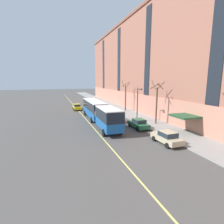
{
  "coord_description": "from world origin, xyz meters",
  "views": [
    {
      "loc": [
        -7.59,
        -24.96,
        7.6
      ],
      "look_at": [
        2.57,
        4.96,
        1.8
      ],
      "focal_mm": 28.0,
      "sensor_mm": 36.0,
      "label": 1
    }
  ],
  "objects_px": {
    "parked_car_champagne_3": "(167,137)",
    "parked_car_green_2": "(138,124)",
    "parked_car_red_1": "(102,105)",
    "street_tree_mid_block": "(157,102)",
    "city_bus": "(99,111)",
    "taxi_cab": "(77,107)",
    "street_lamp": "(138,101)",
    "street_tree_far_uptown": "(125,96)",
    "fire_hydrant": "(168,133)"
  },
  "relations": [
    {
      "from": "street_tree_far_uptown",
      "to": "parked_car_champagne_3",
      "type": "bearing_deg",
      "value": -100.22
    },
    {
      "from": "city_bus",
      "to": "parked_car_green_2",
      "type": "xyz_separation_m",
      "value": [
        5.01,
        -5.81,
        -1.3
      ]
    },
    {
      "from": "parked_car_red_1",
      "to": "parked_car_champagne_3",
      "type": "relative_size",
      "value": 1.08
    },
    {
      "from": "parked_car_champagne_3",
      "to": "parked_car_green_2",
      "type": "bearing_deg",
      "value": 90.87
    },
    {
      "from": "parked_car_green_2",
      "to": "street_tree_mid_block",
      "type": "height_order",
      "value": "street_tree_mid_block"
    },
    {
      "from": "taxi_cab",
      "to": "fire_hydrant",
      "type": "distance_m",
      "value": 27.35
    },
    {
      "from": "taxi_cab",
      "to": "fire_hydrant",
      "type": "relative_size",
      "value": 5.87
    },
    {
      "from": "city_bus",
      "to": "fire_hydrant",
      "type": "relative_size",
      "value": 25.77
    },
    {
      "from": "city_bus",
      "to": "street_tree_far_uptown",
      "type": "xyz_separation_m",
      "value": [
        9.11,
        9.14,
        1.66
      ]
    },
    {
      "from": "street_lamp",
      "to": "fire_hydrant",
      "type": "relative_size",
      "value": 8.35
    },
    {
      "from": "city_bus",
      "to": "fire_hydrant",
      "type": "bearing_deg",
      "value": -58.2
    },
    {
      "from": "city_bus",
      "to": "taxi_cab",
      "type": "height_order",
      "value": "city_bus"
    },
    {
      "from": "parked_car_champagne_3",
      "to": "taxi_cab",
      "type": "relative_size",
      "value": 1.01
    },
    {
      "from": "parked_car_red_1",
      "to": "street_lamp",
      "type": "height_order",
      "value": "street_lamp"
    },
    {
      "from": "parked_car_green_2",
      "to": "street_tree_mid_block",
      "type": "distance_m",
      "value": 5.38
    },
    {
      "from": "street_lamp",
      "to": "parked_car_green_2",
      "type": "bearing_deg",
      "value": -115.21
    },
    {
      "from": "parked_car_red_1",
      "to": "parked_car_green_2",
      "type": "height_order",
      "value": "same"
    },
    {
      "from": "street_lamp",
      "to": "fire_hydrant",
      "type": "distance_m",
      "value": 9.67
    },
    {
      "from": "city_bus",
      "to": "parked_car_red_1",
      "type": "relative_size",
      "value": 4.0
    },
    {
      "from": "parked_car_red_1",
      "to": "parked_car_green_2",
      "type": "distance_m",
      "value": 21.37
    },
    {
      "from": "taxi_cab",
      "to": "street_tree_mid_block",
      "type": "distance_m",
      "value": 22.5
    },
    {
      "from": "street_tree_mid_block",
      "to": "street_tree_far_uptown",
      "type": "height_order",
      "value": "street_tree_far_uptown"
    },
    {
      "from": "parked_car_red_1",
      "to": "street_tree_mid_block",
      "type": "bearing_deg",
      "value": -78.26
    },
    {
      "from": "parked_car_red_1",
      "to": "street_tree_far_uptown",
      "type": "height_order",
      "value": "street_tree_far_uptown"
    },
    {
      "from": "city_bus",
      "to": "parked_car_champagne_3",
      "type": "xyz_separation_m",
      "value": [
        5.12,
        -12.99,
        -1.3
      ]
    },
    {
      "from": "city_bus",
      "to": "taxi_cab",
      "type": "xyz_separation_m",
      "value": [
        -1.9,
        15.02,
        -1.3
      ]
    },
    {
      "from": "taxi_cab",
      "to": "street_lamp",
      "type": "height_order",
      "value": "street_lamp"
    },
    {
      "from": "street_tree_far_uptown",
      "to": "street_lamp",
      "type": "height_order",
      "value": "street_tree_far_uptown"
    },
    {
      "from": "street_lamp",
      "to": "parked_car_red_1",
      "type": "bearing_deg",
      "value": 96.15
    },
    {
      "from": "parked_car_red_1",
      "to": "fire_hydrant",
      "type": "relative_size",
      "value": 6.44
    },
    {
      "from": "taxi_cab",
      "to": "street_lamp",
      "type": "xyz_separation_m",
      "value": [
        8.77,
        -16.89,
        3.12
      ]
    },
    {
      "from": "taxi_cab",
      "to": "street_tree_mid_block",
      "type": "height_order",
      "value": "street_tree_mid_block"
    },
    {
      "from": "city_bus",
      "to": "taxi_cab",
      "type": "distance_m",
      "value": 15.2
    },
    {
      "from": "city_bus",
      "to": "street_tree_far_uptown",
      "type": "relative_size",
      "value": 2.49
    },
    {
      "from": "parked_car_green_2",
      "to": "fire_hydrant",
      "type": "relative_size",
      "value": 6.07
    },
    {
      "from": "parked_car_green_2",
      "to": "street_tree_far_uptown",
      "type": "distance_m",
      "value": 15.79
    },
    {
      "from": "fire_hydrant",
      "to": "city_bus",
      "type": "bearing_deg",
      "value": 121.8
    },
    {
      "from": "street_tree_mid_block",
      "to": "taxi_cab",
      "type": "bearing_deg",
      "value": 119.66
    },
    {
      "from": "parked_car_green_2",
      "to": "street_tree_mid_block",
      "type": "xyz_separation_m",
      "value": [
        4.12,
        1.47,
        3.14
      ]
    },
    {
      "from": "parked_car_green_2",
      "to": "taxi_cab",
      "type": "distance_m",
      "value": 21.95
    },
    {
      "from": "city_bus",
      "to": "parked_car_green_2",
      "type": "height_order",
      "value": "city_bus"
    },
    {
      "from": "parked_car_champagne_3",
      "to": "street_tree_mid_block",
      "type": "distance_m",
      "value": 10.04
    },
    {
      "from": "parked_car_green_2",
      "to": "street_lamp",
      "type": "distance_m",
      "value": 5.36
    },
    {
      "from": "fire_hydrant",
      "to": "parked_car_red_1",
      "type": "bearing_deg",
      "value": 93.84
    },
    {
      "from": "city_bus",
      "to": "parked_car_champagne_3",
      "type": "height_order",
      "value": "city_bus"
    },
    {
      "from": "taxi_cab",
      "to": "city_bus",
      "type": "bearing_deg",
      "value": -82.77
    },
    {
      "from": "parked_car_red_1",
      "to": "fire_hydrant",
      "type": "bearing_deg",
      "value": -86.16
    },
    {
      "from": "city_bus",
      "to": "street_tree_far_uptown",
      "type": "distance_m",
      "value": 13.01
    },
    {
      "from": "fire_hydrant",
      "to": "parked_car_champagne_3",
      "type": "bearing_deg",
      "value": -128.42
    },
    {
      "from": "parked_car_champagne_3",
      "to": "street_tree_far_uptown",
      "type": "height_order",
      "value": "street_tree_far_uptown"
    }
  ]
}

